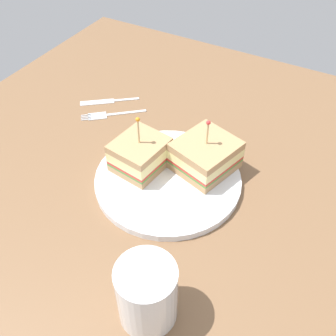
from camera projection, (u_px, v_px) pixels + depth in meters
ground_plane at (168, 186)px, 66.49cm from camera, size 94.80×94.80×2.00cm
plate at (168, 179)px, 65.36cm from camera, size 24.06×24.06×1.22cm
sandwich_half_front at (205, 155)px, 64.78cm from camera, size 11.44×10.93×9.70cm
sandwich_half_back at (141, 154)px, 65.01cm from camera, size 9.22×8.51×10.15cm
drink_glass at (147, 295)px, 46.80cm from camera, size 7.31×7.31×9.20cm
fork at (106, 115)px, 78.72cm from camera, size 9.23×10.70×0.35cm
knife at (106, 101)px, 82.10cm from camera, size 8.35×10.28×0.35cm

